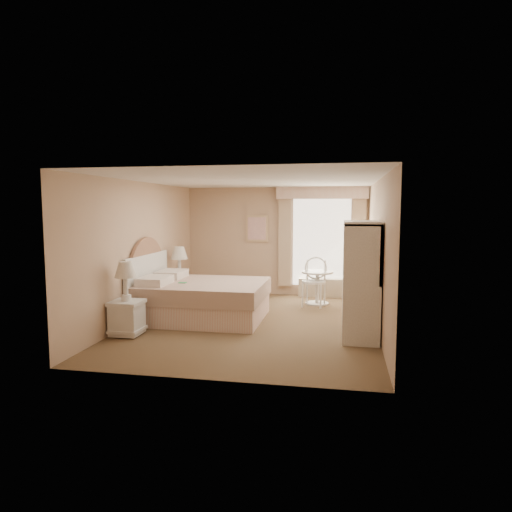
% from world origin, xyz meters
% --- Properties ---
extents(room, '(4.21, 5.51, 2.51)m').
position_xyz_m(room, '(0.00, 0.00, 1.25)').
color(room, brown).
rests_on(room, ground).
extents(window, '(2.05, 0.22, 2.51)m').
position_xyz_m(window, '(1.05, 2.65, 1.34)').
color(window, white).
rests_on(window, room).
extents(framed_art, '(0.52, 0.04, 0.62)m').
position_xyz_m(framed_art, '(-0.45, 2.71, 1.55)').
color(framed_art, tan).
rests_on(framed_art, room).
extents(bed, '(2.30, 1.81, 1.60)m').
position_xyz_m(bed, '(-1.11, 0.13, 0.38)').
color(bed, '#D99D8D').
rests_on(bed, room).
extents(nightstand_near, '(0.48, 0.48, 1.17)m').
position_xyz_m(nightstand_near, '(-1.84, -1.15, 0.44)').
color(nightstand_near, white).
rests_on(nightstand_near, room).
extents(nightstand_far, '(0.50, 0.50, 1.20)m').
position_xyz_m(nightstand_far, '(-1.84, 1.27, 0.45)').
color(nightstand_far, white).
rests_on(nightstand_far, room).
extents(round_table, '(0.66, 0.66, 0.70)m').
position_xyz_m(round_table, '(1.01, 1.83, 0.47)').
color(round_table, silver).
rests_on(round_table, room).
extents(cafe_chair, '(0.57, 0.57, 1.01)m').
position_xyz_m(cafe_chair, '(0.96, 1.66, 0.59)').
color(cafe_chair, silver).
rests_on(cafe_chair, room).
extents(armoire, '(0.55, 1.10, 1.82)m').
position_xyz_m(armoire, '(1.81, -0.55, 0.76)').
color(armoire, white).
rests_on(armoire, room).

